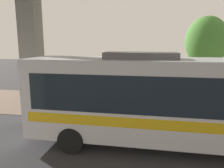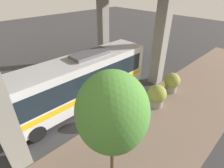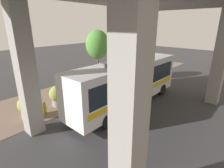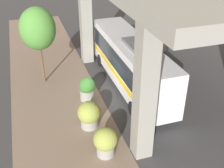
# 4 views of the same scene
# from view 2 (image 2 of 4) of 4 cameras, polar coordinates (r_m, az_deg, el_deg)

# --- Properties ---
(ground_plane) EXTENTS (80.00, 80.00, 0.00)m
(ground_plane) POSITION_cam_2_polar(r_m,az_deg,el_deg) (12.33, -0.05, -9.68)
(ground_plane) COLOR #38383A
(ground_plane) RESTS_ON ground
(sidewalk_strip) EXTENTS (6.00, 40.00, 0.02)m
(sidewalk_strip) POSITION_cam_2_polar(r_m,az_deg,el_deg) (10.97, 11.37, -16.82)
(sidewalk_strip) COLOR #7A6656
(sidewalk_strip) RESTS_ON ground
(bus) EXTENTS (2.56, 10.99, 3.75)m
(bus) POSITION_cam_2_polar(r_m,az_deg,el_deg) (12.36, -10.63, 1.35)
(bus) COLOR silver
(bus) RESTS_ON ground
(fire_hydrant) EXTENTS (0.41, 0.20, 0.96)m
(fire_hydrant) POSITION_cam_2_polar(r_m,az_deg,el_deg) (14.46, 15.69, -1.81)
(fire_hydrant) COLOR gold
(fire_hydrant) RESTS_ON ground
(planter_front) EXTENTS (1.11, 1.11, 1.65)m
(planter_front) POSITION_cam_2_polar(r_m,az_deg,el_deg) (11.33, 3.72, -8.52)
(planter_front) COLOR gray
(planter_front) RESTS_ON ground
(planter_middle) EXTENTS (1.25, 1.25, 1.66)m
(planter_middle) POSITION_cam_2_polar(r_m,az_deg,el_deg) (14.98, 18.94, 0.55)
(planter_middle) COLOR gray
(planter_middle) RESTS_ON ground
(planter_back) EXTENTS (1.36, 1.36, 1.70)m
(planter_back) POSITION_cam_2_polar(r_m,az_deg,el_deg) (12.96, 14.37, -3.71)
(planter_back) COLOR gray
(planter_back) RESTS_ON ground
(street_tree_near) EXTENTS (2.52, 2.52, 5.70)m
(street_tree_near) POSITION_cam_2_polar(r_m,az_deg,el_deg) (5.93, 0.10, -9.42)
(street_tree_near) COLOR brown
(street_tree_near) RESTS_ON ground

